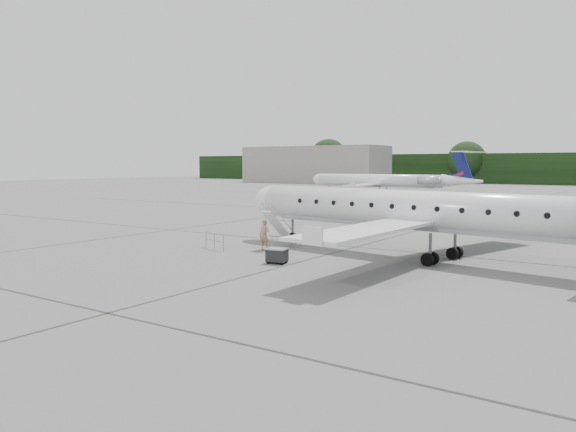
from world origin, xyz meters
The scene contains 8 objects.
ground centered at (0.00, 0.00, 0.00)m, with size 320.00×320.00×0.00m, color slate.
terminal_building centered at (-70.00, 110.00, 5.00)m, with size 40.00×14.00×10.00m, color gray.
main_regional_jet centered at (0.46, 5.80, 3.77)m, with size 29.40×21.17×7.54m, color silver, non-canonical shape.
airstair centered at (-8.65, 4.95, 1.18)m, with size 0.85×2.39×2.36m, color silver, non-canonical shape.
passenger centered at (-8.87, 3.63, 0.93)m, with size 0.68×0.44×1.86m, color #946F51.
safety_railing centered at (-11.63, 2.20, 0.50)m, with size 2.20×0.08×1.00m, color #96999F, non-canonical shape.
baggage_cart centered at (-5.60, 0.32, 0.44)m, with size 1.01×0.81×0.87m, color black, non-canonical shape.
bg_regional_left centered at (-27.09, 58.84, 3.57)m, with size 27.22×19.60×7.14m, color silver, non-canonical shape.
Camera 1 is at (11.21, -23.56, 5.24)m, focal length 35.00 mm.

